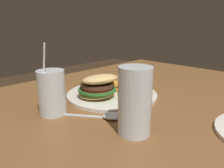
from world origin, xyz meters
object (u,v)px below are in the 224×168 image
object	(u,v)px
meal_plate_near	(107,90)
beer_glass	(135,102)
juice_glass	(52,94)
spoon	(110,116)

from	to	relation	value
meal_plate_near	beer_glass	distance (m)	0.26
juice_glass	spoon	distance (m)	0.17
juice_glass	meal_plate_near	bearing A→B (deg)	176.77
meal_plate_near	juice_glass	bearing A→B (deg)	-3.23
meal_plate_near	beer_glass	size ratio (longest dim) A/B	2.02
beer_glass	juice_glass	size ratio (longest dim) A/B	0.79
beer_glass	juice_glass	bearing A→B (deg)	-72.75
beer_glass	juice_glass	distance (m)	0.25
meal_plate_near	beer_glass	bearing A→B (deg)	59.71
juice_glass	spoon	xyz separation A→B (m)	(-0.09, 0.14, -0.05)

